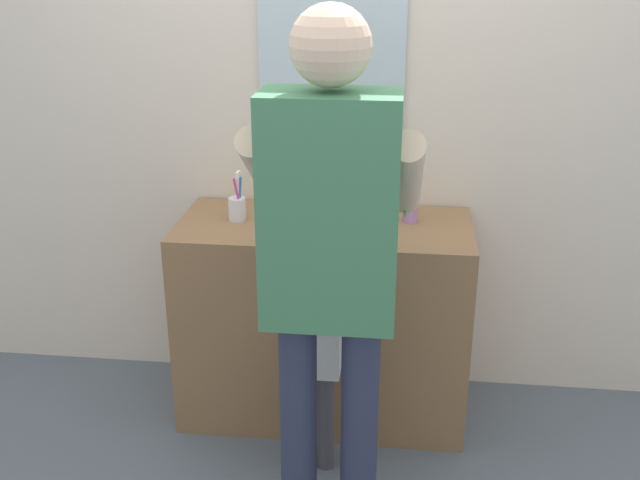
{
  "coord_description": "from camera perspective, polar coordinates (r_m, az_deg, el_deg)",
  "views": [
    {
      "loc": [
        0.31,
        -2.52,
        1.93
      ],
      "look_at": [
        0.0,
        0.15,
        0.86
      ],
      "focal_mm": 41.95,
      "sensor_mm": 36.0,
      "label": 1
    }
  ],
  "objects": [
    {
      "name": "back_wall",
      "position": [
        3.21,
        0.98,
        11.31
      ],
      "size": [
        4.4,
        0.1,
        2.7
      ],
      "color": "beige",
      "rests_on": "ground"
    },
    {
      "name": "sink_basin",
      "position": [
        2.99,
        0.29,
        2.13
      ],
      "size": [
        0.33,
        0.33,
        0.11
      ],
      "color": "silver",
      "rests_on": "vanity_cabinet"
    },
    {
      "name": "faucet",
      "position": [
        3.18,
        0.69,
        3.77
      ],
      "size": [
        0.18,
        0.14,
        0.18
      ],
      "color": "#B7BABF",
      "rests_on": "vanity_cabinet"
    },
    {
      "name": "toothbrush_cup",
      "position": [
        3.08,
        -6.33,
        2.48
      ],
      "size": [
        0.07,
        0.07,
        0.21
      ],
      "color": "silver",
      "rests_on": "vanity_cabinet"
    },
    {
      "name": "ground_plane",
      "position": [
        3.19,
        -0.32,
        -15.51
      ],
      "size": [
        14.0,
        14.0,
        0.0
      ],
      "primitive_type": "plane",
      "color": "slate"
    },
    {
      "name": "soap_bottle",
      "position": [
        3.05,
        6.92,
        2.58
      ],
      "size": [
        0.06,
        0.06,
        0.17
      ],
      "color": "#B27FC6",
      "rests_on": "vanity_cabinet"
    },
    {
      "name": "vanity_cabinet",
      "position": [
        3.21,
        0.31,
        -6.06
      ],
      "size": [
        1.2,
        0.54,
        0.87
      ],
      "primitive_type": "cube",
      "color": "olive",
      "rests_on": "ground"
    },
    {
      "name": "adult_parent",
      "position": [
        2.29,
        0.79,
        -0.29
      ],
      "size": [
        0.55,
        0.58,
        1.78
      ],
      "color": "#2D334C",
      "rests_on": "ground"
    },
    {
      "name": "child_toddler",
      "position": [
        2.8,
        -0.59,
        -7.66
      ],
      "size": [
        0.29,
        0.29,
        0.93
      ],
      "color": "#47474C",
      "rests_on": "ground"
    }
  ]
}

